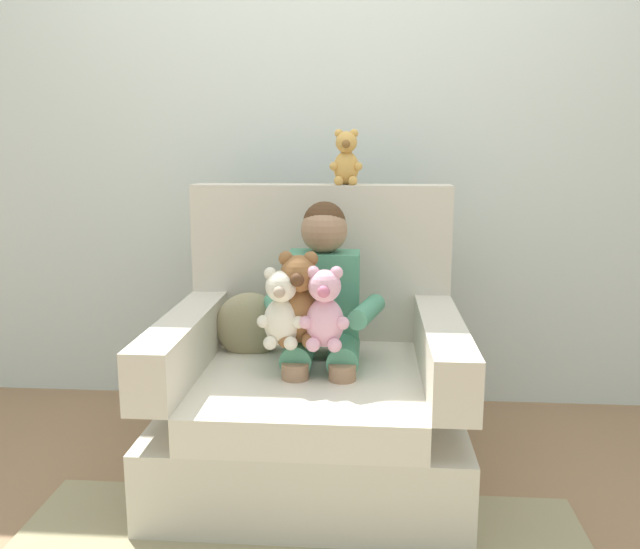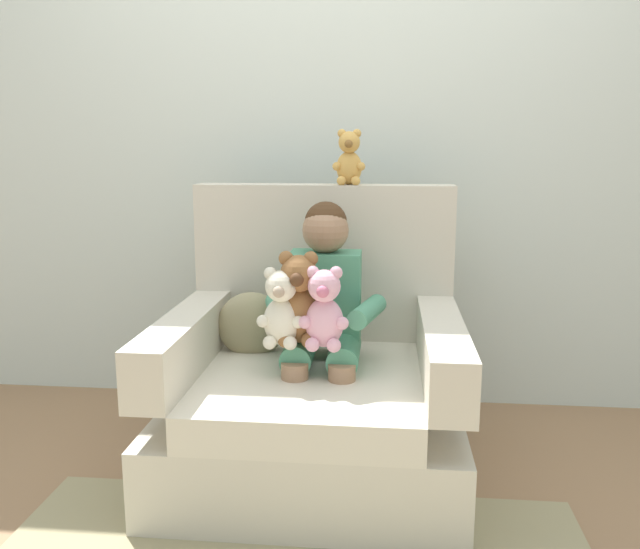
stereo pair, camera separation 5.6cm
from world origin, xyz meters
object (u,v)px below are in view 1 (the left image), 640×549
object	(u,v)px
armchair	(314,386)
throw_pillow	(250,326)
plush_pink	(325,310)
plush_cream	(282,310)
seated_child	(323,305)
plush_honey_on_backrest	(346,159)
plush_brown	(299,301)

from	to	relation	value
armchair	throw_pillow	bearing A→B (deg)	154.58
plush_pink	plush_cream	xyz separation A→B (m)	(-0.15, 0.01, -0.00)
seated_child	plush_pink	world-z (taller)	seated_child
seated_child	plush_honey_on_backrest	world-z (taller)	plush_honey_on_backrest
plush_brown	plush_cream	distance (m)	0.07
seated_child	plush_honey_on_backrest	size ratio (longest dim) A/B	3.79
plush_cream	throw_pillow	world-z (taller)	plush_cream
plush_brown	throw_pillow	size ratio (longest dim) A/B	1.24
armchair	seated_child	world-z (taller)	armchair
throw_pillow	plush_brown	bearing A→B (deg)	-48.21
throw_pillow	plush_honey_on_backrest	bearing A→B (deg)	32.17
seated_child	plush_honey_on_backrest	xyz separation A→B (m)	(0.07, 0.32, 0.51)
armchair	plush_honey_on_backrest	world-z (taller)	plush_honey_on_backrest
plush_cream	plush_honey_on_backrest	bearing A→B (deg)	75.46
seated_child	armchair	bearing A→B (deg)	-141.25
seated_child	plush_pink	xyz separation A→B (m)	(0.02, -0.19, 0.03)
plush_pink	plush_honey_on_backrest	bearing A→B (deg)	76.13
plush_brown	plush_pink	bearing A→B (deg)	-22.01
plush_cream	seated_child	bearing A→B (deg)	61.25
plush_honey_on_backrest	armchair	bearing A→B (deg)	-110.60
plush_honey_on_backrest	throw_pillow	world-z (taller)	plush_honey_on_backrest
plush_brown	throw_pillow	world-z (taller)	plush_brown
plush_brown	throw_pillow	distance (m)	0.36
armchair	plush_brown	bearing A→B (deg)	-108.04
plush_pink	throw_pillow	bearing A→B (deg)	128.68
plush_honey_on_backrest	throw_pillow	size ratio (longest dim) A/B	0.84
armchair	plush_honey_on_backrest	bearing A→B (deg)	74.01
armchair	plush_cream	xyz separation A→B (m)	(-0.10, -0.15, 0.33)
plush_brown	throw_pillow	xyz separation A→B (m)	(-0.22, 0.24, -0.16)
plush_cream	plush_pink	bearing A→B (deg)	2.72
seated_child	plush_brown	size ratio (longest dim) A/B	2.55
armchair	throw_pillow	world-z (taller)	armchair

